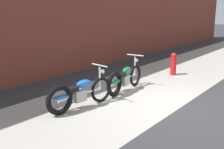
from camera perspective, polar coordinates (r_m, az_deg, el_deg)
The scene contains 5 objects.
ground_plane at distance 7.04m, azimuth 13.92°, elevation -6.98°, with size 80.00×80.00×0.00m, color #2D2D30.
sidewalk_slab at distance 7.86m, azimuth 2.20°, elevation -4.38°, with size 36.00×3.50×0.01m, color #9E998E.
motorcycle_blue at distance 6.71m, azimuth -7.49°, elevation -4.12°, with size 2.00×0.63×1.03m.
motorcycle_green at distance 8.08m, azimuth 2.31°, elevation -0.97°, with size 2.00×0.58×1.03m.
fire_hydrant at distance 10.44m, azimuth 12.79°, elevation 2.20°, with size 0.22×0.22×0.84m.
Camera 1 is at (-6.08, -2.60, 2.43)m, focal length 43.45 mm.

